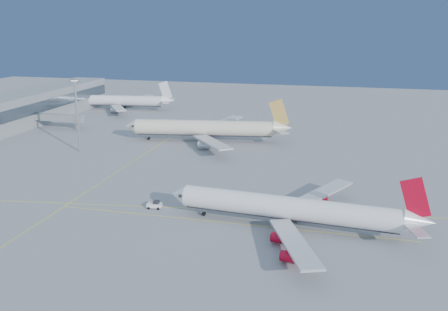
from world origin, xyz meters
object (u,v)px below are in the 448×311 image
at_px(airliner_virgin, 293,209).
at_px(pushback_tug, 155,205).
at_px(light_mast, 77,109).
at_px(airliner_etihad, 208,128).
at_px(airliner_third, 122,101).

bearing_deg(airliner_virgin, pushback_tug, 179.29).
relative_size(pushback_tug, light_mast, 0.14).
height_order(airliner_virgin, airliner_etihad, airliner_etihad).
bearing_deg(airliner_third, light_mast, -81.45).
height_order(airliner_virgin, light_mast, light_mast).
height_order(airliner_etihad, light_mast, light_mast).
distance_m(airliner_third, light_mast, 90.47).
height_order(airliner_virgin, airliner_third, airliner_third).
xyz_separation_m(airliner_etihad, light_mast, (-42.28, -27.51, 10.71)).
bearing_deg(airliner_etihad, airliner_virgin, -69.80).
bearing_deg(pushback_tug, light_mast, 130.85).
bearing_deg(airliner_virgin, airliner_etihad, 124.02).
relative_size(airliner_etihad, light_mast, 2.51).
relative_size(airliner_third, pushback_tug, 15.37).
bearing_deg(airliner_virgin, light_mast, 154.19).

